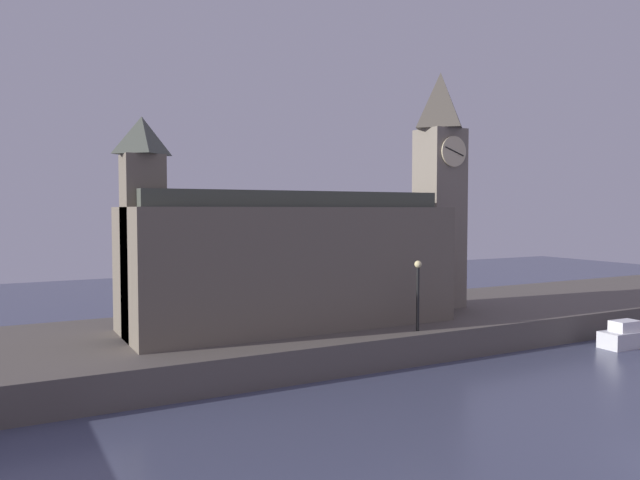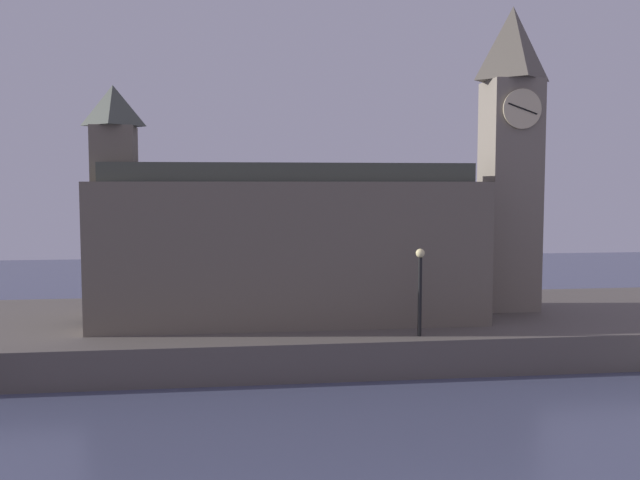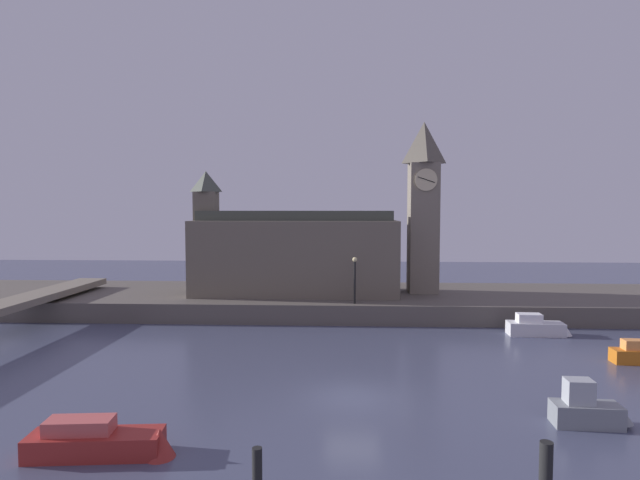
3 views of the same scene
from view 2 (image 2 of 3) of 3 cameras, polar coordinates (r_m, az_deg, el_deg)
far_embankment at (r=33.23m, az=4.99°, el=-7.18°), size 70.00×12.00×1.50m
clock_tower at (r=34.86m, az=15.20°, el=6.75°), size 2.64×2.67×14.32m
parliament_hall at (r=31.25m, az=-3.21°, el=-0.25°), size 16.82×5.88×10.20m
streetlamp at (r=27.95m, az=8.12°, el=-3.31°), size 0.36×0.36×3.48m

